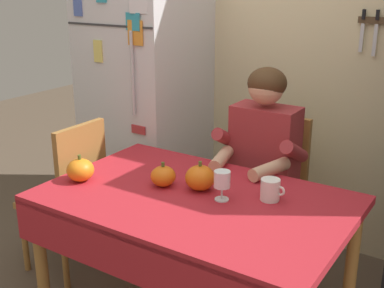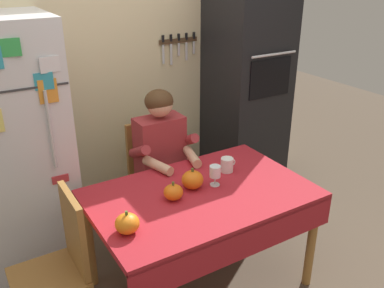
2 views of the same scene
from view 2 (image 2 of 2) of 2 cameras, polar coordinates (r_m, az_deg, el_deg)
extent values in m
cube|color=beige|center=(3.53, -9.11, 10.60)|extent=(3.70, 0.10, 2.60)
cube|color=#4C3823|center=(3.65, -1.89, 13.95)|extent=(0.36, 0.02, 0.04)
cube|color=silver|center=(3.59, -3.94, 12.11)|extent=(0.02, 0.01, 0.16)
cube|color=black|center=(3.56, -3.98, 14.15)|extent=(0.02, 0.01, 0.06)
cube|color=silver|center=(3.62, -2.86, 12.11)|extent=(0.02, 0.01, 0.18)
cube|color=black|center=(3.60, -2.89, 14.27)|extent=(0.02, 0.01, 0.06)
cube|color=silver|center=(3.65, -1.81, 12.78)|extent=(0.02, 0.01, 0.11)
cube|color=black|center=(3.63, -1.82, 14.39)|extent=(0.02, 0.01, 0.06)
cube|color=silver|center=(3.69, -0.77, 12.54)|extent=(0.02, 0.01, 0.16)
cube|color=black|center=(3.67, -0.77, 14.49)|extent=(0.02, 0.01, 0.06)
cube|color=silver|center=(3.73, 0.24, 13.03)|extent=(0.02, 0.01, 0.11)
cube|color=black|center=(3.71, 0.26, 14.59)|extent=(0.02, 0.01, 0.06)
cube|color=silver|center=(3.06, -23.14, -1.15)|extent=(0.68, 0.68, 1.80)
cylinder|color=silver|center=(2.66, -18.75, 1.76)|extent=(0.02, 0.02, 0.50)
cube|color=#333335|center=(2.56, -23.68, 6.61)|extent=(0.67, 0.01, 0.01)
cube|color=green|center=(2.52, -23.58, 11.97)|extent=(0.11, 0.02, 0.10)
cube|color=silver|center=(2.57, -18.84, 10.24)|extent=(0.12, 0.02, 0.09)
cube|color=#B73338|center=(2.82, -17.51, -4.59)|extent=(0.11, 0.01, 0.05)
cube|color=orange|center=(2.60, -19.05, 6.82)|extent=(0.11, 0.01, 0.14)
cube|color=teal|center=(2.58, -19.57, 8.07)|extent=(0.11, 0.02, 0.10)
cube|color=black|center=(3.80, 7.42, 7.74)|extent=(0.60, 0.60, 2.10)
cube|color=black|center=(3.54, 10.62, 8.83)|extent=(0.42, 0.01, 0.32)
cylinder|color=silver|center=(3.47, 11.16, 11.92)|extent=(0.45, 0.02, 0.02)
cylinder|color=#9E6B33|center=(2.97, -13.82, -12.85)|extent=(0.06, 0.06, 0.70)
cylinder|color=#9E6B33|center=(3.00, 15.99, -12.74)|extent=(0.06, 0.06, 0.70)
cylinder|color=#9E6B33|center=(3.47, 6.68, -6.48)|extent=(0.06, 0.06, 0.70)
cube|color=#A81E28|center=(2.69, 1.22, -6.92)|extent=(1.40, 0.90, 0.04)
cube|color=#A81E28|center=(2.44, 6.96, -13.46)|extent=(1.40, 0.01, 0.20)
cube|color=#9E6B33|center=(3.37, -4.53, -5.77)|extent=(0.40, 0.40, 0.04)
cube|color=#9E6B33|center=(3.40, -6.05, -0.68)|extent=(0.36, 0.04, 0.48)
cylinder|color=#9E6B33|center=(3.30, -5.70, -11.17)|extent=(0.04, 0.04, 0.41)
cylinder|color=#9E6B33|center=(3.56, -8.14, -8.42)|extent=(0.04, 0.04, 0.41)
cylinder|color=#9E6B33|center=(3.43, -0.53, -9.53)|extent=(0.04, 0.04, 0.41)
cylinder|color=#9E6B33|center=(3.68, -3.26, -7.02)|extent=(0.04, 0.04, 0.41)
cube|color=#38384C|center=(3.27, -2.77, -15.05)|extent=(0.10, 0.22, 0.08)
cube|color=#38384C|center=(3.35, 0.32, -13.95)|extent=(0.10, 0.22, 0.08)
cylinder|color=#38384C|center=(3.20, -3.36, -11.82)|extent=(0.09, 0.09, 0.38)
cylinder|color=#38384C|center=(3.28, -0.23, -10.78)|extent=(0.09, 0.09, 0.38)
cube|color=#38384C|center=(3.18, -4.69, -6.34)|extent=(0.12, 0.40, 0.11)
cube|color=#38384C|center=(3.25, -1.85, -5.53)|extent=(0.12, 0.40, 0.11)
cube|color=#9E2D33|center=(3.17, -4.41, -0.45)|extent=(0.36, 0.20, 0.48)
cylinder|color=#9E2D33|center=(3.02, -7.19, -1.04)|extent=(0.07, 0.26, 0.18)
cylinder|color=#9E2D33|center=(3.19, -0.66, 0.53)|extent=(0.07, 0.26, 0.18)
cylinder|color=#D8A884|center=(2.93, -4.68, -2.96)|extent=(0.13, 0.27, 0.07)
cylinder|color=#D8A884|center=(3.05, 0.01, -1.74)|extent=(0.13, 0.27, 0.07)
sphere|color=#D8A884|center=(3.03, -4.44, 5.45)|extent=(0.19, 0.19, 0.19)
ellipsoid|color=#472D19|center=(3.03, -4.54, 5.86)|extent=(0.21, 0.21, 0.17)
cube|color=#9E6B33|center=(2.63, -19.04, -16.98)|extent=(0.40, 0.40, 0.04)
cube|color=#9E6B33|center=(2.50, -15.78, -11.39)|extent=(0.04, 0.36, 0.48)
cylinder|color=#9E6B33|center=(2.92, -15.89, -17.49)|extent=(0.04, 0.04, 0.41)
cylinder|color=white|center=(2.91, 4.79, -2.85)|extent=(0.09, 0.09, 0.10)
torus|color=white|center=(2.93, 5.55, -2.54)|extent=(0.05, 0.01, 0.05)
cylinder|color=white|center=(2.75, 3.13, -5.56)|extent=(0.06, 0.06, 0.01)
cylinder|color=white|center=(2.74, 3.15, -4.98)|extent=(0.01, 0.01, 0.06)
cylinder|color=white|center=(2.71, 3.18, -3.75)|extent=(0.07, 0.07, 0.08)
ellipsoid|color=orange|center=(2.69, 0.07, -4.89)|extent=(0.14, 0.14, 0.12)
cylinder|color=#4C6023|center=(2.66, 0.07, -3.56)|extent=(0.02, 0.02, 0.02)
ellipsoid|color=orange|center=(2.31, -8.84, -10.68)|extent=(0.13, 0.13, 0.11)
cylinder|color=#4C6023|center=(2.27, -8.95, -9.29)|extent=(0.02, 0.02, 0.02)
ellipsoid|color=orange|center=(2.58, -2.57, -6.58)|extent=(0.12, 0.12, 0.10)
cylinder|color=#4C6023|center=(2.55, -2.59, -5.42)|extent=(0.02, 0.02, 0.02)
camera|label=1|loc=(2.42, 53.73, 4.57)|focal=46.74mm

